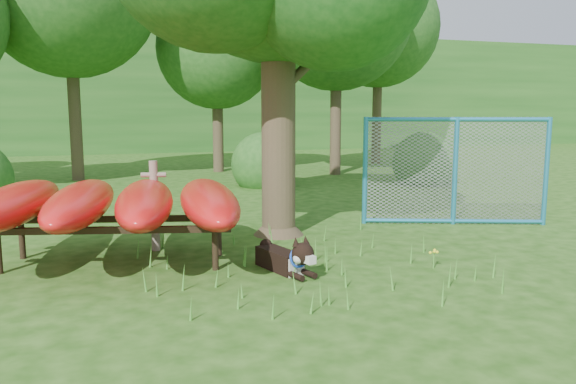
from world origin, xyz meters
name	(u,v)px	position (x,y,z in m)	size (l,w,h in m)	color
ground	(303,290)	(0.00, 0.00, 0.00)	(80.00, 80.00, 0.00)	#1C450D
wooden_post	(155,203)	(-1.50, 2.48, 0.72)	(0.38, 0.15, 1.37)	#6A5E50
kayak_rack	(113,203)	(-2.09, 1.87, 0.86)	(3.67, 3.94, 1.12)	black
husky_dog	(288,258)	(0.05, 0.74, 0.19)	(0.57, 1.23, 0.55)	black
fence_section	(455,171)	(3.96, 2.80, 1.00)	(3.22, 1.26, 3.31)	#2886BB
wildflower_clump	(434,253)	(1.98, 0.33, 0.21)	(0.12, 0.11, 0.26)	#4B9631
bg_tree_c	(216,49)	(1.50, 13.00, 4.11)	(4.00, 4.00, 6.12)	#392E1F
bg_tree_d	(337,15)	(5.00, 11.00, 5.08)	(4.80, 4.80, 7.50)	#392E1F
bg_tree_e	(379,27)	(8.00, 14.00, 5.23)	(4.60, 4.60, 7.55)	#392E1F
shrub_right	(423,184)	(6.50, 8.00, 0.00)	(1.80, 1.80, 1.80)	#1F531A
shrub_mid	(264,186)	(2.00, 9.00, 0.00)	(1.80, 1.80, 1.80)	#1F531A
wooded_hillside	(143,94)	(0.00, 28.00, 3.00)	(80.00, 12.00, 6.00)	#1F531A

